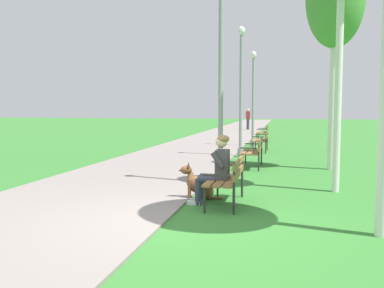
% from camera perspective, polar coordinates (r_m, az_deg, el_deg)
% --- Properties ---
extents(ground_plane, '(120.00, 120.00, 0.00)m').
position_cam_1_polar(ground_plane, '(6.48, -1.61, -10.55)').
color(ground_plane, '#33752D').
extents(paved_path, '(3.86, 60.00, 0.04)m').
position_cam_1_polar(paved_path, '(30.33, 5.42, 1.67)').
color(paved_path, gray).
rests_on(paved_path, ground).
extents(park_bench_near, '(0.55, 1.50, 0.85)m').
position_cam_1_polar(park_bench_near, '(7.56, 4.92, -4.36)').
color(park_bench_near, olive).
rests_on(park_bench_near, ground).
extents(park_bench_mid, '(0.55, 1.50, 0.85)m').
position_cam_1_polar(park_bench_mid, '(12.29, 8.36, -0.81)').
color(park_bench_mid, olive).
rests_on(park_bench_mid, ground).
extents(park_bench_far, '(0.55, 1.50, 0.85)m').
position_cam_1_polar(park_bench_far, '(16.82, 9.42, 0.71)').
color(park_bench_far, olive).
rests_on(park_bench_far, ground).
extents(park_bench_furthest, '(0.55, 1.50, 0.85)m').
position_cam_1_polar(park_bench_furthest, '(22.16, 9.64, 1.71)').
color(park_bench_furthest, olive).
rests_on(park_bench_furthest, ground).
extents(person_seated_on_near_bench, '(0.74, 0.49, 1.25)m').
position_cam_1_polar(person_seated_on_near_bench, '(7.51, 3.31, -3.11)').
color(person_seated_on_near_bench, '#33384C').
rests_on(person_seated_on_near_bench, ground).
extents(dog_brown, '(0.83, 0.36, 0.71)m').
position_cam_1_polar(dog_brown, '(8.00, 0.91, -5.67)').
color(dog_brown, brown).
rests_on(dog_brown, ground).
extents(lamp_post_near, '(0.24, 0.24, 4.68)m').
position_cam_1_polar(lamp_post_near, '(9.35, 3.91, 9.14)').
color(lamp_post_near, gray).
rests_on(lamp_post_near, ground).
extents(lamp_post_mid, '(0.24, 0.24, 4.53)m').
position_cam_1_polar(lamp_post_mid, '(14.91, 6.62, 7.24)').
color(lamp_post_mid, gray).
rests_on(lamp_post_mid, ground).
extents(lamp_post_far, '(0.24, 0.24, 4.21)m').
position_cam_1_polar(lamp_post_far, '(19.01, 8.26, 6.23)').
color(lamp_post_far, gray).
rests_on(lamp_post_far, ground).
extents(birch_tree_third, '(1.58, 1.36, 6.06)m').
position_cam_1_polar(birch_tree_third, '(12.70, 18.79, 17.90)').
color(birch_tree_third, silver).
rests_on(birch_tree_third, ground).
extents(pedestrian_distant, '(0.32, 0.22, 1.65)m').
position_cam_1_polar(pedestrian_distant, '(32.99, 7.57, 3.34)').
color(pedestrian_distant, '#383842').
rests_on(pedestrian_distant, ground).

